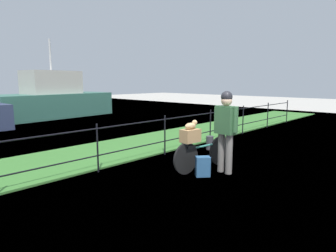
# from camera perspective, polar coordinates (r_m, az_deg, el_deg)

# --- Properties ---
(ground_plane) EXTENTS (60.00, 60.00, 0.00)m
(ground_plane) POSITION_cam_1_polar(r_m,az_deg,el_deg) (5.67, 5.93, -10.61)
(ground_plane) COLOR #B2ADA3
(grass_strip) EXTENTS (27.00, 2.40, 0.03)m
(grass_strip) POSITION_cam_1_polar(r_m,az_deg,el_deg) (7.90, -12.71, -5.07)
(grass_strip) COLOR #38702D
(grass_strip) RESTS_ON ground
(iron_fence) EXTENTS (18.04, 0.04, 1.02)m
(iron_fence) POSITION_cam_1_polar(r_m,az_deg,el_deg) (6.74, -6.52, -2.21)
(iron_fence) COLOR black
(iron_fence) RESTS_ON ground
(bicycle_main) EXTENTS (1.71, 0.26, 0.65)m
(bicycle_main) POSITION_cam_1_polar(r_m,az_deg,el_deg) (6.29, 6.87, -5.37)
(bicycle_main) COLOR black
(bicycle_main) RESTS_ON ground
(wooden_crate) EXTENTS (0.42, 0.29, 0.26)m
(wooden_crate) POSITION_cam_1_polar(r_m,az_deg,el_deg) (5.92, 4.38, -1.89)
(wooden_crate) COLOR #A87F51
(wooden_crate) RESTS_ON bicycle_main
(terrier_dog) EXTENTS (0.32, 0.17, 0.18)m
(terrier_dog) POSITION_cam_1_polar(r_m,az_deg,el_deg) (5.91, 4.58, 0.14)
(terrier_dog) COLOR tan
(terrier_dog) RESTS_ON wooden_crate
(cyclist_person) EXTENTS (0.30, 0.54, 1.68)m
(cyclist_person) POSITION_cam_1_polar(r_m,az_deg,el_deg) (6.01, 11.24, 0.25)
(cyclist_person) COLOR slate
(cyclist_person) RESTS_ON ground
(backpack_on_paving) EXTENTS (0.33, 0.32, 0.40)m
(backpack_on_paving) POSITION_cam_1_polar(r_m,az_deg,el_deg) (5.88, 6.81, -7.85)
(backpack_on_paving) COLOR #28517A
(backpack_on_paving) RESTS_ON ground
(mooring_bollard) EXTENTS (0.20, 0.20, 0.38)m
(mooring_bollard) POSITION_cam_1_polar(r_m,az_deg,el_deg) (8.15, 8.14, -3.27)
(mooring_bollard) COLOR #38383D
(mooring_bollard) RESTS_ON ground
(moored_boat_near) EXTENTS (6.27, 2.93, 4.00)m
(moored_boat_near) POSITION_cam_1_polar(r_m,az_deg,el_deg) (16.46, -21.58, 4.73)
(moored_boat_near) COLOR #336656
(moored_boat_near) RESTS_ON ground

